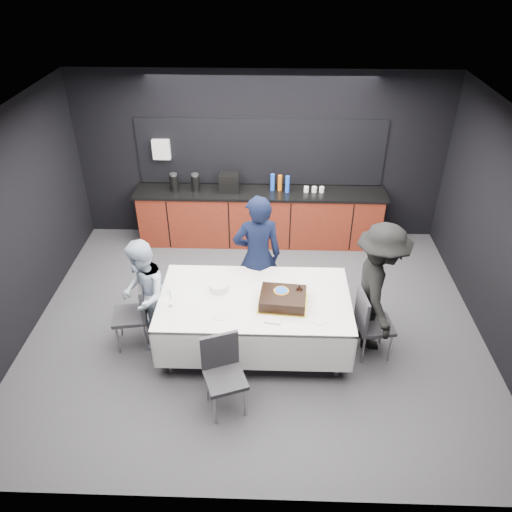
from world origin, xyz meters
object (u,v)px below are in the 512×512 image
Objects in this scene: party_table at (255,306)px; chair_near at (223,368)px; chair_left at (136,310)px; person_right at (378,288)px; cake_assembly at (283,299)px; champagne_flute at (169,296)px; person_left at (144,295)px; person_center at (257,257)px; plate_stack at (219,287)px; chair_right at (369,320)px.

chair_near is at bearing -108.30° from party_table.
person_right is (2.99, 0.10, 0.33)m from chair_left.
champagne_flute reaches higher than cake_assembly.
person_left reaches higher than chair_left.
chair_left is 0.52× the size of person_center.
party_table is at bearing 77.61° from person_left.
plate_stack is at bearing 163.05° from cake_assembly.
chair_near reaches higher than party_table.
plate_stack is at bearing 42.37° from person_center.
chair_left is at bearing -173.61° from plate_stack.
plate_stack is 1.10m from chair_left.
champagne_flute is at bearing 97.82° from person_right.
plate_stack is 1.94m from person_right.
party_table is 9.88× the size of plate_stack.
party_table is 3.74× the size of cake_assembly.
person_center reaches higher than party_table.
chair_left and chair_near have the same top height.
person_right reaches higher than chair_near.
party_table is at bearing -16.22° from plate_stack.
party_table is 1.52m from person_right.
person_left is at bearing 15.39° from person_center.
person_left reaches higher than party_table.
chair_near is (-1.71, -0.85, 0.00)m from chair_right.
chair_near is at bearing -39.11° from chair_left.
person_right reaches higher than cake_assembly.
party_table is at bearing 176.03° from chair_right.
champagne_flute is (-1.33, -0.10, 0.09)m from cake_assembly.
chair_right is at bearing -6.99° from plate_stack.
chair_left is at bearing 176.24° from cake_assembly.
plate_stack is at bearing 6.39° from chair_left.
plate_stack is (-0.44, 0.13, 0.19)m from party_table.
chair_left is 1.52m from chair_near.
cake_assembly is 0.90m from person_center.
person_center is (0.01, 0.72, 0.25)m from party_table.
chair_left is at bearing 156.53° from champagne_flute.
person_left is (-1.71, 0.17, -0.11)m from cake_assembly.
champagne_flute is at bearing 132.56° from chair_near.
cake_assembly is 1.11m from chair_near.
champagne_flute is 2.51m from person_right.
chair_near is 2.12m from person_right.
person_left is 0.85× the size of person_right.
cake_assembly is at bearing 101.15° from person_center.
person_right is at bearing 147.40° from person_center.
plate_stack is 1.12m from chair_near.
chair_right is 1.91m from chair_near.
party_table is 1.41m from chair_right.
person_right reaches higher than plate_stack.
plate_stack is 0.25× the size of chair_left.
person_left is 2.88m from person_right.
plate_stack is 0.16× the size of person_left.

